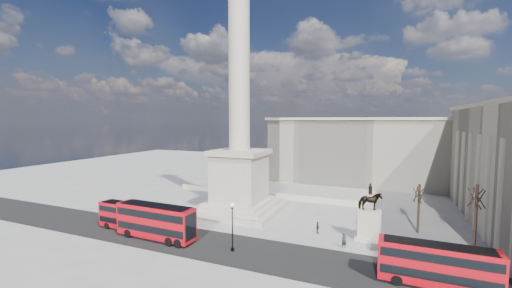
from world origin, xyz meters
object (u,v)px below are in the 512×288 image
object	(u,v)px
red_bus_a	(128,216)
red_bus_c	(438,265)
red_bus_b	(156,221)
victorian_lamp	(232,223)
pedestrian_walking	(344,241)
nelsons_column	(239,138)
pedestrian_crossing	(318,228)
pedestrian_standing	(428,253)
equestrian_statue	(369,220)

from	to	relation	value
red_bus_a	red_bus_c	distance (m)	39.19
red_bus_b	victorian_lamp	xyz separation A→B (m)	(11.25, 0.53, 1.08)
red_bus_b	pedestrian_walking	xyz separation A→B (m)	(23.74, 6.75, -1.52)
nelsons_column	victorian_lamp	xyz separation A→B (m)	(6.58, -15.62, -9.38)
nelsons_column	red_bus_c	size ratio (longest dim) A/B	4.76
pedestrian_crossing	red_bus_b	bearing A→B (deg)	95.92
red_bus_a	red_bus_b	xyz separation A→B (m)	(6.03, -1.12, 0.39)
red_bus_b	pedestrian_standing	distance (m)	33.73
red_bus_a	pedestrian_standing	distance (m)	39.46
victorian_lamp	pedestrian_walking	bearing A→B (deg)	26.48
victorian_lamp	pedestrian_standing	bearing A→B (deg)	16.21
pedestrian_walking	red_bus_b	bearing A→B (deg)	169.04
red_bus_b	victorian_lamp	size ratio (longest dim) A/B	1.93
red_bus_a	pedestrian_standing	size ratio (longest dim) A/B	5.51
red_bus_a	pedestrian_standing	bearing A→B (deg)	11.62
red_bus_c	equestrian_statue	bearing A→B (deg)	123.50
red_bus_a	red_bus_c	bearing A→B (deg)	2.57
red_bus_b	pedestrian_crossing	bearing A→B (deg)	29.69
red_bus_a	equestrian_statue	bearing A→B (deg)	20.11
red_bus_c	pedestrian_crossing	xyz separation A→B (m)	(-13.53, 9.86, -1.37)
equestrian_statue	pedestrian_standing	distance (m)	7.90
red_bus_a	pedestrian_crossing	size ratio (longest dim) A/B	5.74
red_bus_b	pedestrian_standing	world-z (taller)	red_bus_b
red_bus_a	victorian_lamp	world-z (taller)	victorian_lamp
nelsons_column	victorian_lamp	size ratio (longest dim) A/B	8.31
red_bus_b	red_bus_a	bearing A→B (deg)	171.06
red_bus_c	pedestrian_walking	xyz separation A→B (m)	(-9.41, 6.11, -1.29)
pedestrian_walking	pedestrian_standing	size ratio (longest dim) A/B	1.05
victorian_lamp	pedestrian_walking	xyz separation A→B (m)	(12.50, 6.23, -2.60)
red_bus_a	victorian_lamp	distance (m)	17.35
red_bus_b	pedestrian_walking	distance (m)	24.73
victorian_lamp	pedestrian_crossing	distance (m)	13.30
equestrian_statue	pedestrian_crossing	distance (m)	7.08
red_bus_c	pedestrian_crossing	world-z (taller)	red_bus_c
nelsons_column	victorian_lamp	world-z (taller)	nelsons_column
red_bus_b	equestrian_statue	size ratio (longest dim) A/B	1.52
victorian_lamp	pedestrian_crossing	size ratio (longest dim) A/B	3.51
nelsons_column	red_bus_a	xyz separation A→B (m)	(-10.70, -15.03, -10.86)
equestrian_statue	pedestrian_standing	bearing A→B (deg)	-32.19
equestrian_statue	pedestrian_standing	world-z (taller)	equestrian_statue
victorian_lamp	pedestrian_standing	size ratio (longest dim) A/B	3.37
red_bus_b	pedestrian_walking	bearing A→B (deg)	17.42
red_bus_c	equestrian_statue	world-z (taller)	equestrian_statue
pedestrian_standing	nelsons_column	bearing A→B (deg)	-19.31
pedestrian_crossing	victorian_lamp	bearing A→B (deg)	117.73
victorian_lamp	pedestrian_walking	size ratio (longest dim) A/B	3.21
red_bus_c	pedestrian_crossing	distance (m)	16.79
red_bus_b	equestrian_statue	xyz separation A→B (m)	(26.47, 10.96, 0.17)
red_bus_c	victorian_lamp	world-z (taller)	victorian_lamp
red_bus_c	victorian_lamp	bearing A→B (deg)	-179.14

